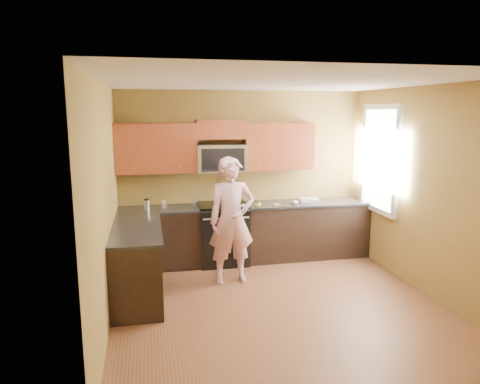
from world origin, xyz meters
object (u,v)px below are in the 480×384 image
object	(u,v)px
microwave	(221,171)
butter_tub	(257,205)
stove	(223,233)
woman	(232,221)
frying_pan	(229,206)
travel_mug	(147,210)

from	to	relation	value
microwave	butter_tub	size ratio (longest dim) A/B	6.92
stove	woman	bearing A→B (deg)	-90.65
stove	butter_tub	world-z (taller)	butter_tub
butter_tub	frying_pan	bearing A→B (deg)	-168.57
microwave	travel_mug	distance (m)	1.28
frying_pan	butter_tub	distance (m)	0.49
frying_pan	butter_tub	xyz separation A→B (m)	(0.48, 0.10, -0.03)
frying_pan	travel_mug	distance (m)	1.23
stove	microwave	size ratio (longest dim) A/B	1.25
woman	butter_tub	bearing A→B (deg)	50.38
microwave	frying_pan	size ratio (longest dim) A/B	1.81
microwave	travel_mug	bearing A→B (deg)	-172.01
microwave	frying_pan	xyz separation A→B (m)	(0.07, -0.29, -0.50)
woman	frying_pan	distance (m)	0.65
frying_pan	butter_tub	size ratio (longest dim) A/B	3.83
stove	frying_pan	size ratio (longest dim) A/B	2.26
microwave	butter_tub	xyz separation A→B (m)	(0.55, -0.19, -0.53)
stove	microwave	bearing A→B (deg)	90.00
butter_tub	travel_mug	size ratio (longest dim) A/B	0.66
stove	microwave	xyz separation A→B (m)	(0.00, 0.12, 0.97)
travel_mug	microwave	bearing A→B (deg)	7.99
frying_pan	microwave	bearing A→B (deg)	96.93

